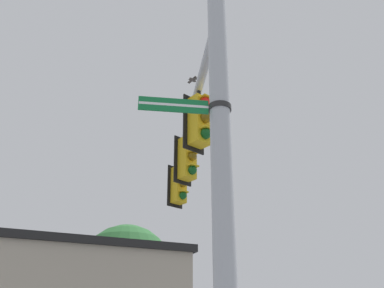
% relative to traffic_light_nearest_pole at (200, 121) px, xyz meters
% --- Properties ---
extents(signal_pole, '(0.30, 0.30, 7.28)m').
position_rel_traffic_light_nearest_pole_xyz_m(signal_pole, '(1.13, 1.66, -2.38)').
color(signal_pole, '#ADB2B7').
rests_on(signal_pole, ground).
extents(mast_arm, '(3.97, 5.79, 0.17)m').
position_rel_traffic_light_nearest_pole_xyz_m(mast_arm, '(-0.78, -1.19, 0.78)').
color(mast_arm, '#ADB2B7').
extents(traffic_light_nearest_pole, '(0.54, 0.49, 1.31)m').
position_rel_traffic_light_nearest_pole_xyz_m(traffic_light_nearest_pole, '(0.00, 0.00, 0.00)').
color(traffic_light_nearest_pole, black).
extents(traffic_light_mid_inner, '(0.54, 0.49, 1.31)m').
position_rel_traffic_light_nearest_pole_xyz_m(traffic_light_mid_inner, '(-1.09, -1.62, 0.00)').
color(traffic_light_mid_inner, black).
extents(traffic_light_mid_outer, '(0.54, 0.49, 1.31)m').
position_rel_traffic_light_nearest_pole_xyz_m(traffic_light_mid_outer, '(-2.18, -3.24, 0.00)').
color(traffic_light_mid_outer, black).
extents(street_name_sign, '(1.18, 0.86, 0.22)m').
position_rel_traffic_light_nearest_pole_xyz_m(street_name_sign, '(1.38, 1.50, -0.87)').
color(street_name_sign, '#147238').
extents(bird_flying, '(0.31, 0.38, 0.12)m').
position_rel_traffic_light_nearest_pole_xyz_m(bird_flying, '(-2.25, -2.74, 3.34)').
color(bird_flying, '#4C4742').
extents(tree_by_storefront, '(4.16, 4.16, 6.77)m').
position_rel_traffic_light_nearest_pole_xyz_m(tree_by_storefront, '(-5.42, -10.78, -1.34)').
color(tree_by_storefront, '#4C3823').
rests_on(tree_by_storefront, ground).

